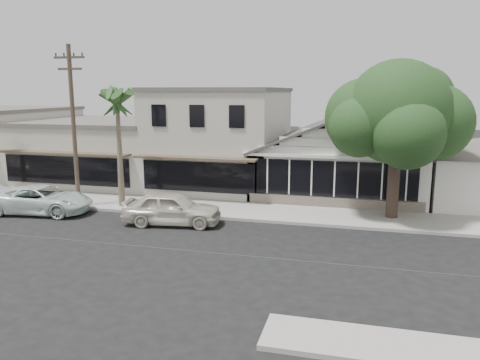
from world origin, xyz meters
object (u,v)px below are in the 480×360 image
(car_0, at_px, (172,208))
(shade_tree, at_px, (396,115))
(utility_pole, at_px, (73,123))
(car_2, at_px, (41,200))

(car_0, xyz_separation_m, shade_tree, (10.53, 3.87, 4.51))
(utility_pole, bearing_deg, car_0, -14.94)
(shade_tree, bearing_deg, utility_pole, -172.75)
(utility_pole, relative_size, car_0, 1.86)
(utility_pole, height_order, car_0, utility_pole)
(car_2, height_order, shade_tree, shade_tree)
(car_0, xyz_separation_m, car_2, (-7.70, 0.23, -0.07))
(utility_pole, relative_size, car_2, 1.66)
(car_2, bearing_deg, car_0, -98.00)
(utility_pole, xyz_separation_m, shade_tree, (16.95, 2.16, 0.54))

